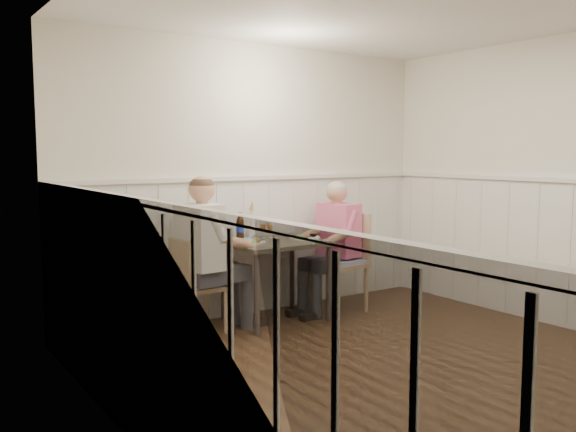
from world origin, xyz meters
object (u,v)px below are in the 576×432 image
object	(u,v)px
diner_cream	(204,267)
grass_vase	(250,221)
chair_left	(194,282)
man_in_pink	(335,255)
chair_right	(343,258)
dining_table	(276,252)
beer_bottle	(240,228)

from	to	relation	value
diner_cream	grass_vase	bearing A→B (deg)	26.34
chair_left	man_in_pink	world-z (taller)	man_in_pink
chair_right	chair_left	xyz separation A→B (m)	(-1.55, 0.13, -0.08)
man_in_pink	grass_vase	xyz separation A→B (m)	(-0.79, 0.32, 0.36)
dining_table	beer_bottle	size ratio (longest dim) A/B	3.37
man_in_pink	diner_cream	bearing A→B (deg)	-179.97
chair_right	grass_vase	world-z (taller)	grass_vase
man_in_pink	grass_vase	size ratio (longest dim) A/B	3.60
chair_right	man_in_pink	distance (m)	0.08
dining_table	diner_cream	size ratio (longest dim) A/B	0.63
dining_table	chair_right	distance (m)	0.76
beer_bottle	grass_vase	bearing A→B (deg)	24.95
diner_cream	beer_bottle	size ratio (longest dim) A/B	5.33
dining_table	chair_left	size ratio (longest dim) A/B	1.07
dining_table	diner_cream	world-z (taller)	diner_cream
dining_table	man_in_pink	world-z (taller)	man_in_pink
diner_cream	chair_right	bearing A→B (deg)	-2.00
chair_right	diner_cream	distance (m)	1.49
chair_left	beer_bottle	size ratio (longest dim) A/B	3.16
man_in_pink	beer_bottle	bearing A→B (deg)	165.02
chair_right	grass_vase	distance (m)	1.00
beer_bottle	grass_vase	distance (m)	0.17
man_in_pink	beer_bottle	distance (m)	1.02
dining_table	chair_left	xyz separation A→B (m)	(-0.81, 0.07, -0.20)
chair_left	beer_bottle	distance (m)	0.72
dining_table	diner_cream	xyz separation A→B (m)	(-0.74, -0.01, -0.06)
man_in_pink	diner_cream	world-z (taller)	diner_cream
chair_right	man_in_pink	world-z (taller)	man_in_pink
diner_cream	chair_left	bearing A→B (deg)	128.59
diner_cream	beer_bottle	xyz separation A→B (m)	(0.50, 0.25, 0.28)
dining_table	chair_left	bearing A→B (deg)	175.31
dining_table	chair_left	world-z (taller)	chair_left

